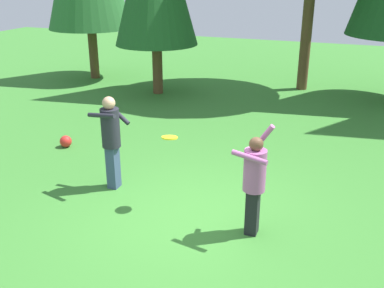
{
  "coord_description": "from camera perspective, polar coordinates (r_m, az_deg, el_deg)",
  "views": [
    {
      "loc": [
        2.32,
        -6.08,
        3.88
      ],
      "look_at": [
        -0.2,
        0.62,
        1.05
      ],
      "focal_mm": 41.81,
      "sensor_mm": 36.0,
      "label": 1
    }
  ],
  "objects": [
    {
      "name": "frisbee",
      "position": [
        7.4,
        -2.87,
        0.84
      ],
      "size": [
        0.3,
        0.3,
        0.06
      ],
      "color": "yellow"
    },
    {
      "name": "person_catcher",
      "position": [
        8.24,
        -10.3,
        1.16
      ],
      "size": [
        0.67,
        0.59,
        1.77
      ],
      "rotation": [
        0.0,
        0.0,
        -0.2
      ],
      "color": "#38476B",
      "rests_on": "ground_plane"
    },
    {
      "name": "person_thrower",
      "position": [
        6.77,
        7.95,
        -4.29
      ],
      "size": [
        0.56,
        0.57,
        1.77
      ],
      "rotation": [
        0.0,
        0.0,
        2.91
      ],
      "color": "black",
      "rests_on": "ground_plane"
    },
    {
      "name": "ground_plane",
      "position": [
        7.58,
        -0.27,
        -9.24
      ],
      "size": [
        40.0,
        40.0,
        0.0
      ],
      "primitive_type": "plane",
      "color": "#387A2D"
    },
    {
      "name": "ball_red",
      "position": [
        10.75,
        -15.8,
        0.33
      ],
      "size": [
        0.27,
        0.27,
        0.27
      ],
      "primitive_type": "sphere",
      "color": "red",
      "rests_on": "ground_plane"
    }
  ]
}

